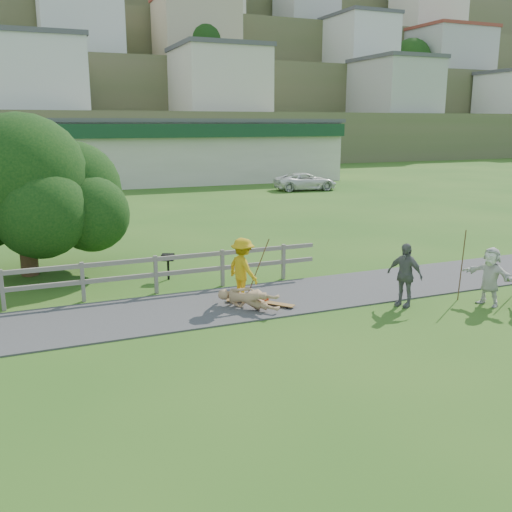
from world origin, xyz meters
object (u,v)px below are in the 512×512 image
at_px(skater_rider, 243,273).
at_px(bbq, 168,267).
at_px(car_silver, 69,190).
at_px(tree, 25,214).
at_px(spectator_d, 490,276).
at_px(car_white, 305,182).
at_px(skater_fallen, 248,299).
at_px(spectator_b, 405,275).

relative_size(skater_rider, bbq, 2.08).
xyz_separation_m(skater_rider, car_silver, (-2.34, 24.32, -0.22)).
xyz_separation_m(car_silver, tree, (-2.88, -18.95, 1.34)).
bearing_deg(spectator_d, car_silver, -178.49).
xyz_separation_m(skater_rider, car_white, (13.95, 23.12, -0.22)).
height_order(car_silver, bbq, car_silver).
relative_size(skater_rider, skater_fallen, 0.99).
distance_m(spectator_b, car_white, 26.96).
bearing_deg(spectator_b, skater_rider, -140.58).
relative_size(tree, bbq, 8.15).
xyz_separation_m(spectator_b, bbq, (-5.10, 4.97, -0.44)).
bearing_deg(skater_fallen, skater_rider, 42.74).
relative_size(skater_fallen, spectator_d, 1.09).
xyz_separation_m(tree, bbq, (3.95, -2.26, -1.56)).
bearing_deg(skater_fallen, car_white, 20.85).
relative_size(spectator_d, tree, 0.24).
height_order(skater_rider, spectator_d, skater_rider).
distance_m(car_silver, bbq, 21.24).
distance_m(skater_fallen, spectator_b, 4.16).
distance_m(skater_fallen, car_silver, 25.03).
xyz_separation_m(skater_fallen, spectator_b, (3.93, -1.25, 0.54)).
xyz_separation_m(skater_fallen, car_silver, (-2.24, 24.93, 0.32)).
height_order(spectator_d, car_silver, spectator_d).
xyz_separation_m(skater_fallen, bbq, (-1.17, 3.72, 0.09)).
height_order(spectator_b, car_silver, spectator_b).
distance_m(car_white, tree, 26.15).
relative_size(skater_rider, spectator_d, 1.07).
bearing_deg(bbq, spectator_b, -20.39).
bearing_deg(bbq, skater_fallen, -48.66).
distance_m(skater_rider, spectator_d, 6.55).
bearing_deg(car_white, bbq, 149.52).
xyz_separation_m(car_silver, bbq, (1.07, -21.21, -0.22)).
height_order(skater_rider, skater_fallen, skater_rider).
relative_size(car_silver, car_white, 0.84).
distance_m(car_silver, tree, 19.21).
bearing_deg(skater_fallen, spectator_d, -57.26).
height_order(skater_fallen, spectator_b, spectator_b).
xyz_separation_m(skater_fallen, tree, (-5.12, 5.98, 1.66)).
height_order(spectator_d, bbq, spectator_d).
bearing_deg(car_silver, bbq, -166.00).
height_order(spectator_d, car_white, spectator_d).
distance_m(spectator_b, spectator_d, 2.29).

